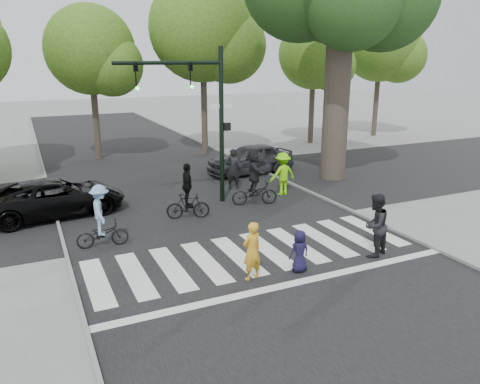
# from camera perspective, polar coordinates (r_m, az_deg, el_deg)

# --- Properties ---
(ground) EXTENTS (120.00, 120.00, 0.00)m
(ground) POSITION_cam_1_polar(r_m,az_deg,el_deg) (13.17, 3.58, -8.98)
(ground) COLOR gray
(ground) RESTS_ON ground
(road_stem) EXTENTS (10.00, 70.00, 0.01)m
(road_stem) POSITION_cam_1_polar(r_m,az_deg,el_deg) (17.41, -4.28, -2.65)
(road_stem) COLOR black
(road_stem) RESTS_ON ground
(road_cross) EXTENTS (70.00, 10.00, 0.01)m
(road_cross) POSITION_cam_1_polar(r_m,az_deg,el_deg) (20.12, -7.32, -0.16)
(road_cross) COLOR black
(road_cross) RESTS_ON ground
(curb_left) EXTENTS (0.10, 70.00, 0.10)m
(curb_left) POSITION_cam_1_polar(r_m,az_deg,el_deg) (16.43, -21.03, -4.70)
(curb_left) COLOR gray
(curb_left) RESTS_ON ground
(curb_right) EXTENTS (0.10, 70.00, 0.10)m
(curb_right) POSITION_cam_1_polar(r_m,az_deg,el_deg) (19.65, 9.61, -0.51)
(curb_right) COLOR gray
(curb_right) RESTS_ON ground
(crosswalk) EXTENTS (10.00, 3.85, 0.01)m
(crosswalk) POSITION_cam_1_polar(r_m,az_deg,el_deg) (13.70, 2.25, -7.90)
(crosswalk) COLOR silver
(crosswalk) RESTS_ON ground
(traffic_signal) EXTENTS (4.45, 0.29, 6.00)m
(traffic_signal) POSITION_cam_1_polar(r_m,az_deg,el_deg) (17.82, -4.85, 10.61)
(traffic_signal) COLOR black
(traffic_signal) RESTS_ON ground
(bg_tree_2) EXTENTS (5.04, 4.80, 8.40)m
(bg_tree_2) POSITION_cam_1_polar(r_m,az_deg,el_deg) (27.38, -17.20, 15.78)
(bg_tree_2) COLOR brown
(bg_tree_2) RESTS_ON ground
(bg_tree_3) EXTENTS (6.30, 6.00, 10.20)m
(bg_tree_3) POSITION_cam_1_polar(r_m,az_deg,el_deg) (27.67, -3.78, 18.83)
(bg_tree_3) COLOR brown
(bg_tree_3) RESTS_ON ground
(bg_tree_4) EXTENTS (4.83, 4.60, 8.15)m
(bg_tree_4) POSITION_cam_1_polar(r_m,az_deg,el_deg) (32.11, 9.52, 15.92)
(bg_tree_4) COLOR brown
(bg_tree_4) RESTS_ON ground
(bg_tree_5) EXTENTS (5.67, 5.40, 9.30)m
(bg_tree_5) POSITION_cam_1_polar(r_m,az_deg,el_deg) (36.28, 17.30, 16.57)
(bg_tree_5) COLOR brown
(bg_tree_5) RESTS_ON ground
(pedestrian_woman) EXTENTS (0.65, 0.50, 1.57)m
(pedestrian_woman) POSITION_cam_1_polar(r_m,az_deg,el_deg) (12.10, 1.46, -7.21)
(pedestrian_woman) COLOR gold
(pedestrian_woman) RESTS_ON ground
(pedestrian_child) EXTENTS (0.58, 0.39, 1.17)m
(pedestrian_child) POSITION_cam_1_polar(r_m,az_deg,el_deg) (12.70, 7.27, -7.17)
(pedestrian_child) COLOR #191436
(pedestrian_child) RESTS_ON ground
(pedestrian_adult) EXTENTS (1.12, 1.01, 1.88)m
(pedestrian_adult) POSITION_cam_1_polar(r_m,az_deg,el_deg) (14.00, 16.13, -3.92)
(pedestrian_adult) COLOR black
(pedestrian_adult) RESTS_ON ground
(cyclist_left) EXTENTS (1.58, 1.05, 1.95)m
(cyclist_left) POSITION_cam_1_polar(r_m,az_deg,el_deg) (14.72, -16.56, -3.35)
(cyclist_left) COLOR black
(cyclist_left) RESTS_ON ground
(cyclist_mid) EXTENTS (1.61, 1.01, 2.03)m
(cyclist_mid) POSITION_cam_1_polar(r_m,az_deg,el_deg) (16.73, -6.40, -0.51)
(cyclist_mid) COLOR black
(cyclist_mid) RESTS_ON ground
(cyclist_right) EXTENTS (1.89, 1.75, 2.26)m
(cyclist_right) POSITION_cam_1_polar(r_m,az_deg,el_deg) (18.18, 1.79, 1.50)
(cyclist_right) COLOR black
(cyclist_right) RESTS_ON ground
(car_suv) EXTENTS (5.16, 2.92, 1.36)m
(car_suv) POSITION_cam_1_polar(r_m,az_deg,el_deg) (18.31, -21.55, -0.60)
(car_suv) COLOR black
(car_suv) RESTS_ON ground
(car_grey) EXTENTS (4.48, 2.03, 1.49)m
(car_grey) POSITION_cam_1_polar(r_m,az_deg,el_deg) (23.28, 1.24, 4.06)
(car_grey) COLOR #333338
(car_grey) RESTS_ON ground
(bystander_hivis) EXTENTS (1.20, 0.73, 1.80)m
(bystander_hivis) POSITION_cam_1_polar(r_m,az_deg,el_deg) (19.66, 5.22, 2.23)
(bystander_hivis) COLOR #75E40B
(bystander_hivis) RESTS_ON ground
(bystander_dark) EXTENTS (0.78, 0.67, 1.80)m
(bystander_dark) POSITION_cam_1_polar(r_m,az_deg,el_deg) (20.47, -0.86, 2.84)
(bystander_dark) COLOR black
(bystander_dark) RESTS_ON ground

